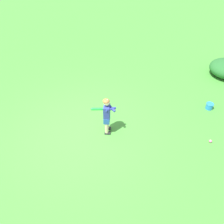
% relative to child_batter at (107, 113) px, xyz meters
% --- Properties ---
extents(ground_plane, '(40.00, 40.00, 0.00)m').
position_rel_child_batter_xyz_m(ground_plane, '(-0.60, -0.39, -0.65)').
color(ground_plane, '#479338').
extents(child_batter, '(0.54, 0.44, 1.08)m').
position_rel_child_batter_xyz_m(child_batter, '(0.00, 0.00, 0.00)').
color(child_batter, '#232328').
rests_on(child_batter, ground).
extents(play_ball_behind_batter, '(0.07, 0.07, 0.07)m').
position_rel_child_batter_xyz_m(play_ball_behind_batter, '(2.55, 0.81, -0.61)').
color(play_ball_behind_batter, pink).
rests_on(play_ball_behind_batter, ground).
extents(toy_bucket, '(0.22, 0.22, 0.19)m').
position_rel_child_batter_xyz_m(toy_bucket, '(2.30, 2.18, -0.55)').
color(toy_bucket, '#2884DB').
rests_on(toy_bucket, ground).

